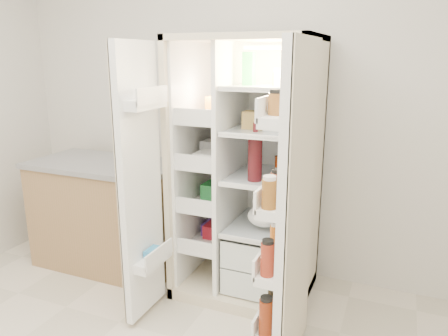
% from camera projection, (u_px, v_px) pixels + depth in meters
% --- Properties ---
extents(wall_back, '(4.00, 0.02, 2.70)m').
position_uv_depth(wall_back, '(245.00, 99.00, 3.22)').
color(wall_back, silver).
rests_on(wall_back, floor).
extents(refrigerator, '(0.92, 0.70, 1.80)m').
position_uv_depth(refrigerator, '(251.00, 191.00, 3.00)').
color(refrigerator, beige).
rests_on(refrigerator, floor).
extents(freezer_door, '(0.15, 0.40, 1.72)m').
position_uv_depth(freezer_door, '(141.00, 186.00, 2.62)').
color(freezer_door, white).
rests_on(freezer_door, floor).
extents(fridge_door, '(0.17, 0.58, 1.72)m').
position_uv_depth(fridge_door, '(292.00, 216.00, 2.17)').
color(fridge_door, white).
rests_on(fridge_door, floor).
extents(kitchen_counter, '(1.19, 0.64, 0.87)m').
position_uv_depth(kitchen_counter, '(109.00, 214.00, 3.43)').
color(kitchen_counter, '#916B48').
rests_on(kitchen_counter, floor).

